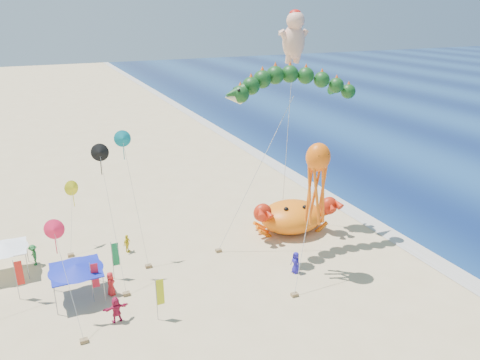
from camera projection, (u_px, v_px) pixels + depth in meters
name	position (u px, v px, depth m)	size (l,w,h in m)	color
ground	(271.00, 256.00, 39.83)	(320.00, 320.00, 0.00)	#D1B784
foam_strip	(383.00, 230.00, 44.47)	(320.00, 320.00, 0.00)	silver
crab_inflatable	(292.00, 216.00, 43.72)	(8.09, 5.92, 3.55)	orange
dragon_kite	(292.00, 89.00, 37.18)	(12.51, 3.72, 15.14)	#103B13
cherub_kite	(294.00, 36.00, 40.33)	(2.04, 1.81, 19.72)	#F7B397
octopus_kite	(317.00, 177.00, 34.67)	(4.17, 3.44, 10.66)	#F6620C
canopy_blue	(76.00, 267.00, 33.31)	(3.82, 3.82, 2.71)	gray
canopy_white	(4.00, 247.00, 36.24)	(3.43, 3.43, 2.71)	gray
feather_flags	(96.00, 274.00, 33.27)	(9.07, 6.51, 3.20)	gray
beachgoers	(124.00, 275.00, 35.30)	(19.70, 11.19, 1.86)	red
small_kites	(72.00, 190.00, 34.17)	(11.10, 14.36, 10.97)	black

